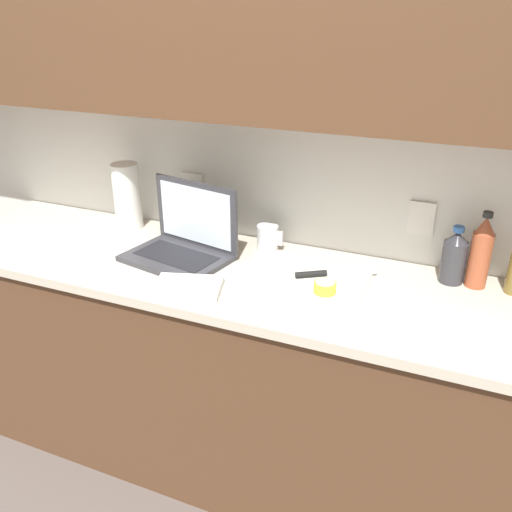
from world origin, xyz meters
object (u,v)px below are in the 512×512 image
Objects in this scene: laptop at (184,240)px; bottle_oil_tall at (481,253)px; lemon_half_cut at (325,287)px; knife at (322,274)px; measuring_cup at (268,238)px; bottle_green_soda at (454,257)px; paper_towel_roll at (127,196)px; cutting_board at (321,283)px.

laptop is 1.57× the size of bottle_oil_tall.
lemon_half_cut is at bearing -150.55° from bottle_oil_tall.
bottle_oil_tall is (0.49, 0.15, 0.11)m from knife.
bottle_oil_tall is 0.76m from measuring_cup.
knife is 0.45m from bottle_green_soda.
bottle_oil_tall is (1.02, 0.17, 0.06)m from laptop.
laptop is 0.40m from paper_towel_roll.
bottle_oil_tall is (0.48, 0.19, 0.12)m from cutting_board.
bottle_oil_tall is at bearing 0.00° from bottle_green_soda.
laptop is at bearing -146.09° from measuring_cup.
bottle_oil_tall reaches higher than knife.
lemon_half_cut reaches higher than cutting_board.
bottle_green_soda is at bearing -12.82° from knife.
laptop is 1.51× the size of paper_towel_roll.
bottle_green_soda is (0.42, 0.15, 0.08)m from knife.
laptop reaches higher than knife.
measuring_cup is at bearing 139.24° from lemon_half_cut.
laptop is 1.39× the size of cutting_board.
paper_towel_roll is (-0.90, 0.19, 0.13)m from cutting_board.
bottle_oil_tall is at bearing -0.54° from measuring_cup.
bottle_green_soda reaches higher than cutting_board.
bottle_green_soda is 1.99× the size of measuring_cup.
knife is 0.91m from paper_towel_roll.
measuring_cup is (-0.68, 0.01, -0.04)m from bottle_green_soda.
cutting_board is at bearing 9.14° from laptop.
measuring_cup is (-0.27, 0.20, 0.04)m from cutting_board.
knife is 2.56× the size of measuring_cup.
bottle_oil_tall is at bearing 0.25° from paper_towel_roll.
paper_towel_roll is (-0.63, -0.01, 0.09)m from measuring_cup.
bottle_green_soda is 0.76× the size of bottle_oil_tall.
bottle_oil_tall is 1.38m from paper_towel_roll.
lemon_half_cut is 0.28× the size of bottle_oil_tall.
laptop is at bearing 171.59° from lemon_half_cut.
bottle_oil_tall is 2.60× the size of measuring_cup.
paper_towel_roll is at bearing -178.80° from measuring_cup.
laptop is at bearing -24.68° from paper_towel_roll.
lemon_half_cut is 0.40m from measuring_cup.
lemon_half_cut is 0.72× the size of measuring_cup.
laptop reaches higher than bottle_oil_tall.
lemon_half_cut is at bearing -40.76° from measuring_cup.
lemon_half_cut is (0.57, -0.08, -0.04)m from laptop.
bottle_green_soda is 1.31m from paper_towel_roll.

